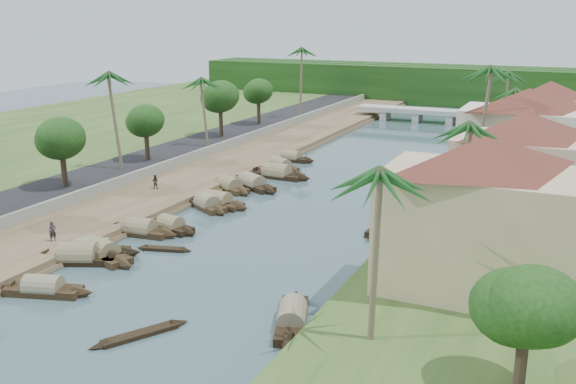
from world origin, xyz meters
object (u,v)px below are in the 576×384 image
at_px(bridge, 434,113).
at_px(sampan_0, 43,289).
at_px(person_near, 53,231).
at_px(sampan_1, 79,257).
at_px(building_near, 479,214).

distance_m(bridge, sampan_0, 85.19).
xyz_separation_m(sampan_0, person_near, (-5.75, 6.87, 1.23)).
height_order(sampan_0, sampan_1, sampan_1).
height_order(bridge, building_near, building_near).
distance_m(bridge, building_near, 76.54).
relative_size(building_near, sampan_0, 1.98).
height_order(building_near, sampan_1, building_near).
relative_size(building_near, sampan_1, 1.77).
distance_m(sampan_0, person_near, 9.04).
xyz_separation_m(bridge, sampan_0, (-8.12, -84.79, -1.31)).
relative_size(bridge, sampan_0, 3.74).
bearing_deg(sampan_1, person_near, 138.77).
xyz_separation_m(sampan_1, person_near, (-3.73, 1.20, 1.22)).
bearing_deg(sampan_0, bridge, 67.22).
relative_size(sampan_1, person_near, 5.02).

